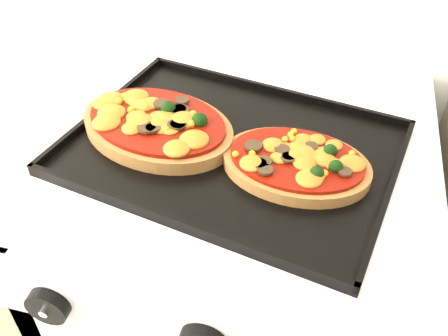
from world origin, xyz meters
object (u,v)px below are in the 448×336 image
(stove, at_px, (244,304))
(pizza_right, at_px, (296,162))
(baking_tray, at_px, (232,147))
(pizza_left, at_px, (157,124))

(stove, height_order, pizza_right, pizza_right)
(pizza_right, bearing_deg, stove, 141.34)
(baking_tray, bearing_deg, stove, 68.18)
(stove, xyz_separation_m, baking_tray, (-0.02, -0.04, 0.47))
(baking_tray, relative_size, pizza_right, 2.25)
(stove, xyz_separation_m, pizza_right, (0.08, -0.06, 0.48))
(stove, distance_m, pizza_left, 0.51)
(stove, xyz_separation_m, pizza_left, (-0.15, -0.03, 0.48))
(stove, height_order, pizza_left, pizza_left)
(pizza_right, bearing_deg, pizza_left, 171.54)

